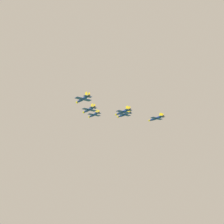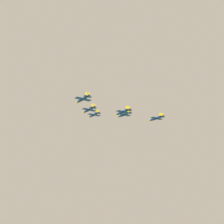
% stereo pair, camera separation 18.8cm
% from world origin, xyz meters
% --- Properties ---
extents(jet_lead, '(13.23, 9.73, 3.09)m').
position_xyz_m(jet_lead, '(7.26, 15.44, 179.63)').
color(jet_lead, navy).
extents(jet_left_wingman, '(13.40, 9.80, 3.13)m').
position_xyz_m(jet_left_wingman, '(0.57, 35.47, 176.51)').
color(jet_left_wingman, navy).
extents(jet_right_wingman, '(13.59, 9.57, 3.14)m').
position_xyz_m(jet_right_wingman, '(-13.59, 12.07, 178.25)').
color(jet_right_wingman, navy).
extents(jet_left_outer, '(13.49, 9.76, 3.14)m').
position_xyz_m(jet_left_outer, '(-6.13, 55.51, 175.73)').
color(jet_left_outer, navy).
extents(jet_right_outer, '(13.21, 9.50, 3.07)m').
position_xyz_m(jet_right_outer, '(-34.44, 8.69, 174.24)').
color(jet_right_outer, navy).
extents(jet_slot_rear, '(13.57, 9.48, 3.13)m').
position_xyz_m(jet_slot_rear, '(-20.28, 32.10, 173.49)').
color(jet_slot_rear, navy).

